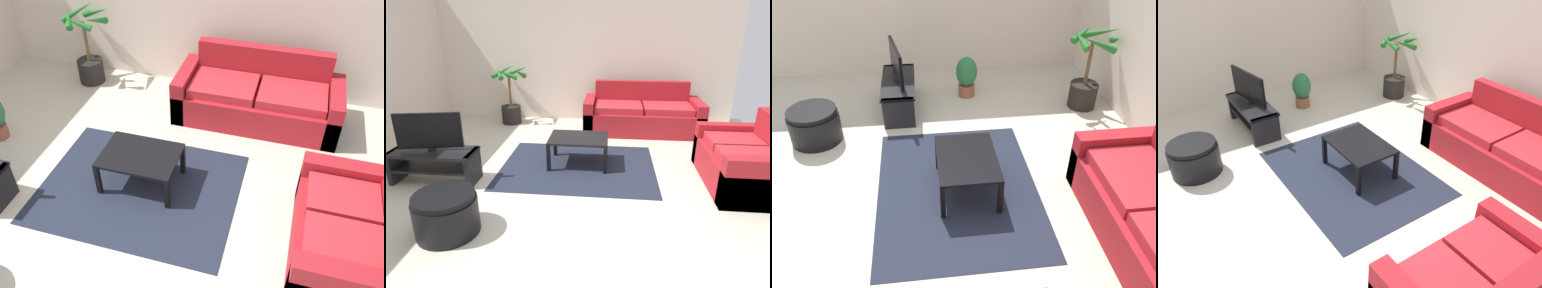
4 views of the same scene
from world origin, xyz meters
TOP-DOWN VIEW (x-y plane):
  - ground_plane at (0.00, 0.00)m, footprint 6.60×6.60m
  - wall_back at (0.00, 3.00)m, footprint 6.00×0.06m
  - wall_left at (-3.00, 0.00)m, footprint 0.06×6.00m
  - couch_main at (1.14, 2.28)m, footprint 2.15×0.90m
  - tv_stand at (-1.72, -0.05)m, footprint 1.10×0.45m
  - tv at (-1.72, -0.05)m, footprint 0.81×0.19m
  - coffee_table at (0.10, 0.68)m, footprint 0.84×0.61m
  - area_rug at (0.10, 0.58)m, footprint 2.20×1.70m
  - potted_palm at (-1.47, 2.56)m, footprint 0.75×0.68m
  - potted_plant_small at (-1.99, 0.94)m, footprint 0.31×0.31m
  - ottoman at (-1.05, -1.09)m, footprint 0.62×0.62m

SIDE VIEW (x-z plane):
  - ground_plane at x=0.00m, z-range 0.00..0.00m
  - area_rug at x=0.10m, z-range 0.00..0.01m
  - ottoman at x=-1.05m, z-range 0.00..0.43m
  - tv_stand at x=-1.72m, z-range 0.07..0.50m
  - couch_main at x=1.14m, z-range -0.15..0.75m
  - potted_plant_small at x=-1.99m, z-range 0.02..0.63m
  - coffee_table at x=0.10m, z-range 0.15..0.57m
  - potted_palm at x=-1.47m, z-range -0.15..1.02m
  - tv at x=-1.72m, z-range 0.45..0.95m
  - wall_back at x=0.00m, z-range 0.00..2.70m
  - wall_left at x=-3.00m, z-range 0.00..2.70m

